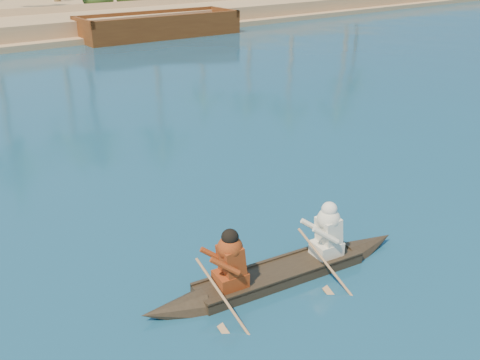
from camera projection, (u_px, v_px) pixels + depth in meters
ground at (20, 249)px, 10.64m from camera, size 160.00×160.00×0.00m
canoe at (281, 265)px, 9.62m from camera, size 5.37×1.57×1.47m
barge_right at (159, 27)px, 35.58m from camera, size 10.86×4.22×1.78m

